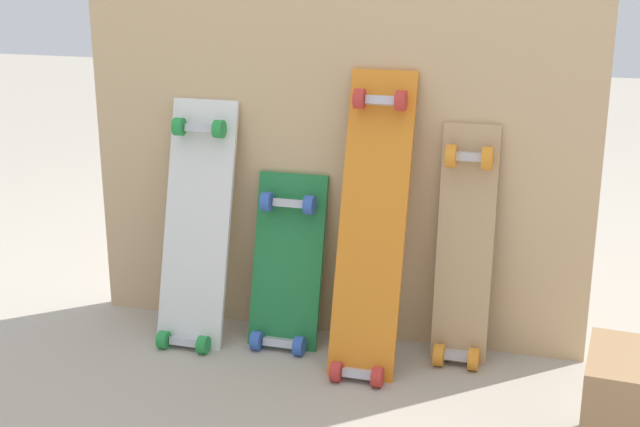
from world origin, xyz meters
The scene contains 6 objects.
ground_plane centered at (0.00, 0.00, 0.00)m, with size 12.00×12.00×0.00m, color #A89E8E.
plywood_wall_panel centered at (0.00, 0.07, 0.89)m, with size 1.55×0.04×1.78m, color tan.
skateboard_white centered at (-0.39, -0.08, 0.33)m, with size 0.21×0.28×0.80m.
skateboard_green centered at (-0.11, -0.05, 0.22)m, with size 0.22×0.21×0.58m.
skateboard_orange centered at (0.16, -0.11, 0.38)m, with size 0.19×0.34×0.91m.
skateboard_natural centered at (0.41, -0.02, 0.32)m, with size 0.16×0.17×0.76m.
Camera 1 is at (0.67, -2.41, 1.18)m, focal length 49.41 mm.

